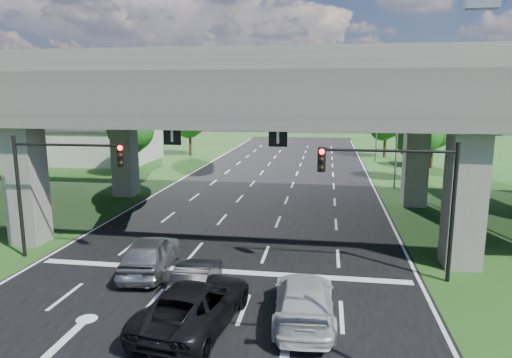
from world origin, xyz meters
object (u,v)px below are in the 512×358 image
(signal_right, at_px, (401,185))
(streetlight_far, at_px, (393,120))
(car_silver, at_px, (150,254))
(signal_left, at_px, (58,175))
(streetlight_beyond, at_px, (374,112))
(car_trailing, at_px, (195,304))
(car_dark, at_px, (196,278))
(car_white, at_px, (304,300))

(signal_right, relative_size, streetlight_far, 0.60)
(car_silver, bearing_deg, signal_right, 178.22)
(signal_right, distance_m, signal_left, 15.65)
(streetlight_beyond, bearing_deg, signal_right, -93.61)
(car_trailing, bearing_deg, signal_left, -25.29)
(car_silver, relative_size, car_dark, 1.21)
(car_white, bearing_deg, streetlight_far, -106.87)
(car_dark, distance_m, car_trailing, 2.51)
(streetlight_far, height_order, car_trailing, streetlight_far)
(signal_right, height_order, streetlight_beyond, streetlight_beyond)
(streetlight_beyond, bearing_deg, signal_left, -116.43)
(streetlight_far, xyz_separation_m, streetlight_beyond, (0.00, 16.00, 0.00))
(streetlight_far, xyz_separation_m, car_dark, (-10.41, -22.99, -5.15))
(car_dark, bearing_deg, car_silver, -39.35)
(car_silver, bearing_deg, streetlight_far, -128.73)
(signal_right, xyz_separation_m, car_white, (-3.76, -4.41, -3.41))
(car_trailing, bearing_deg, car_dark, -66.96)
(signal_right, relative_size, car_silver, 1.22)
(streetlight_far, bearing_deg, signal_right, -96.47)
(streetlight_beyond, relative_size, car_trailing, 1.76)
(signal_left, bearing_deg, car_dark, -21.29)
(car_white, xyz_separation_m, car_trailing, (-3.71, -0.94, 0.04))
(car_dark, height_order, car_trailing, car_trailing)
(streetlight_beyond, height_order, car_white, streetlight_beyond)
(streetlight_beyond, bearing_deg, car_dark, -104.94)
(car_trailing, bearing_deg, streetlight_far, -103.08)
(signal_left, relative_size, car_silver, 1.22)
(streetlight_far, relative_size, car_dark, 2.46)
(car_silver, bearing_deg, car_trailing, 120.56)
(streetlight_far, distance_m, streetlight_beyond, 16.00)
(signal_left, height_order, car_white, signal_left)
(car_dark, bearing_deg, signal_right, -163.25)
(car_silver, relative_size, car_white, 0.95)
(streetlight_beyond, relative_size, car_white, 1.93)
(streetlight_far, relative_size, car_trailing, 1.76)
(signal_left, bearing_deg, signal_right, 0.00)
(signal_left, height_order, car_trailing, signal_left)
(signal_right, relative_size, streetlight_beyond, 0.60)
(car_dark, bearing_deg, car_white, 158.24)
(car_trailing, bearing_deg, signal_right, -136.52)
(streetlight_far, xyz_separation_m, car_trailing, (-9.75, -25.40, -5.03))
(car_silver, height_order, car_trailing, car_silver)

